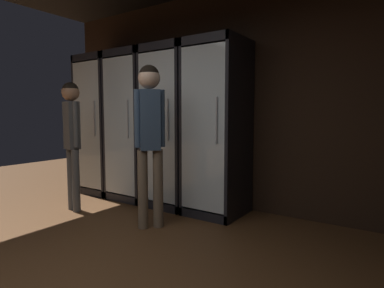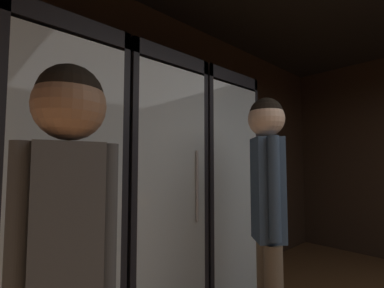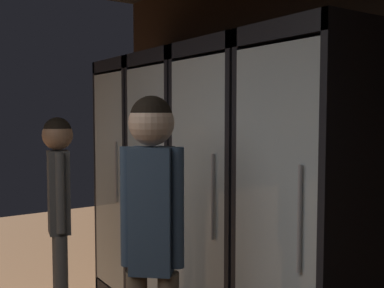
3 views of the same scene
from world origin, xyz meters
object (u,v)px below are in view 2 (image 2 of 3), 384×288
(cooler_center, at_px, (143,200))
(cooler_left, at_px, (47,212))
(shopper_far, at_px, (268,201))
(shopper_near, at_px, (65,260))
(cooler_right, at_px, (204,194))

(cooler_center, bearing_deg, cooler_left, 179.89)
(shopper_far, bearing_deg, shopper_near, -176.08)
(shopper_near, bearing_deg, cooler_center, 47.57)
(cooler_center, bearing_deg, cooler_right, 0.10)
(cooler_center, xyz_separation_m, cooler_right, (0.67, 0.00, -0.01))
(cooler_center, relative_size, cooler_right, 1.00)
(cooler_right, xyz_separation_m, shopper_far, (-0.33, -0.88, 0.06))
(shopper_near, relative_size, shopper_far, 0.93)
(cooler_right, bearing_deg, shopper_far, -110.88)
(shopper_far, bearing_deg, cooler_center, 110.92)
(cooler_center, xyz_separation_m, shopper_far, (0.33, -0.88, 0.05))
(cooler_left, height_order, cooler_center, same)
(cooler_center, xyz_separation_m, shopper_near, (-0.88, -0.96, 0.00))
(cooler_center, relative_size, shopper_near, 1.30)
(cooler_left, distance_m, cooler_center, 0.67)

